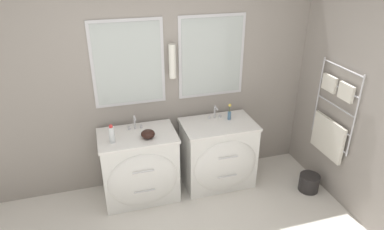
{
  "coord_description": "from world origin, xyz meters",
  "views": [
    {
      "loc": [
        -0.63,
        -2.01,
        2.7
      ],
      "look_at": [
        0.31,
        1.17,
        1.08
      ],
      "focal_mm": 32.0,
      "sensor_mm": 36.0,
      "label": 1
    }
  ],
  "objects_px": {
    "vanity_left": "(140,167)",
    "amenity_bowl": "(148,134)",
    "toiletry_bottle": "(112,134)",
    "vanity_right": "(219,154)",
    "flower_vase": "(229,113)",
    "waste_bin": "(309,182)"
  },
  "relations": [
    {
      "from": "vanity_left",
      "to": "amenity_bowl",
      "type": "bearing_deg",
      "value": -31.52
    },
    {
      "from": "toiletry_bottle",
      "to": "vanity_right",
      "type": "bearing_deg",
      "value": 2.6
    },
    {
      "from": "vanity_left",
      "to": "flower_vase",
      "type": "height_order",
      "value": "flower_vase"
    },
    {
      "from": "vanity_left",
      "to": "amenity_bowl",
      "type": "xyz_separation_m",
      "value": [
        0.11,
        -0.07,
        0.46
      ]
    },
    {
      "from": "vanity_left",
      "to": "waste_bin",
      "type": "height_order",
      "value": "vanity_left"
    },
    {
      "from": "amenity_bowl",
      "to": "flower_vase",
      "type": "xyz_separation_m",
      "value": [
        1.02,
        0.17,
        0.04
      ]
    },
    {
      "from": "toiletry_bottle",
      "to": "amenity_bowl",
      "type": "xyz_separation_m",
      "value": [
        0.38,
        -0.01,
        -0.05
      ]
    },
    {
      "from": "amenity_bowl",
      "to": "flower_vase",
      "type": "distance_m",
      "value": 1.04
    },
    {
      "from": "vanity_left",
      "to": "vanity_right",
      "type": "height_order",
      "value": "same"
    },
    {
      "from": "vanity_left",
      "to": "vanity_right",
      "type": "relative_size",
      "value": 1.0
    },
    {
      "from": "vanity_right",
      "to": "waste_bin",
      "type": "xyz_separation_m",
      "value": [
        1.03,
        -0.46,
        -0.31
      ]
    },
    {
      "from": "vanity_right",
      "to": "vanity_left",
      "type": "bearing_deg",
      "value": 180.0
    },
    {
      "from": "vanity_right",
      "to": "flower_vase",
      "type": "relative_size",
      "value": 4.22
    },
    {
      "from": "amenity_bowl",
      "to": "waste_bin",
      "type": "distance_m",
      "value": 2.08
    },
    {
      "from": "toiletry_bottle",
      "to": "waste_bin",
      "type": "bearing_deg",
      "value": -9.97
    },
    {
      "from": "flower_vase",
      "to": "vanity_left",
      "type": "bearing_deg",
      "value": -174.81
    },
    {
      "from": "toiletry_bottle",
      "to": "flower_vase",
      "type": "bearing_deg",
      "value": 6.47
    },
    {
      "from": "vanity_right",
      "to": "toiletry_bottle",
      "type": "distance_m",
      "value": 1.35
    },
    {
      "from": "vanity_right",
      "to": "waste_bin",
      "type": "bearing_deg",
      "value": -23.93
    },
    {
      "from": "flower_vase",
      "to": "waste_bin",
      "type": "height_order",
      "value": "flower_vase"
    },
    {
      "from": "vanity_right",
      "to": "waste_bin",
      "type": "height_order",
      "value": "vanity_right"
    },
    {
      "from": "vanity_right",
      "to": "amenity_bowl",
      "type": "relative_size",
      "value": 5.65
    }
  ]
}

